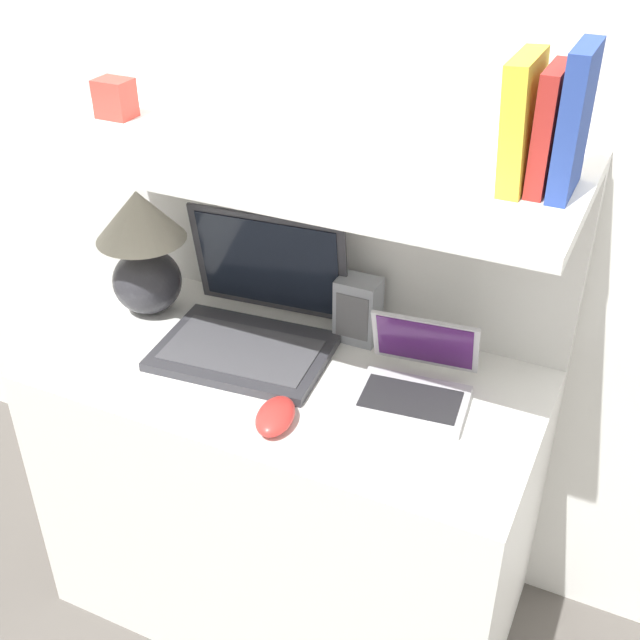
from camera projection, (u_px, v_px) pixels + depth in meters
wall_back at (350, 95)px, 1.65m from camera, size 6.00×0.05×2.40m
desk at (288, 496)px, 1.85m from camera, size 1.06×0.51×0.70m
back_riser at (338, 356)px, 1.95m from camera, size 1.06×0.04×1.15m
shelf at (295, 154)px, 1.47m from camera, size 1.06×0.46×0.03m
table_lamp at (143, 246)px, 1.79m from camera, size 0.20×0.20×0.30m
laptop_large at (252, 321)px, 1.73m from camera, size 0.39×0.34×0.27m
laptop_small at (416, 382)px, 1.58m from camera, size 0.24×0.23×0.15m
computer_mouse at (275, 416)px, 1.52m from camera, size 0.09×0.13×0.04m
router_box at (358, 310)px, 1.74m from camera, size 0.09×0.07×0.15m
book_blue at (575, 122)px, 1.23m from camera, size 0.03×0.14×0.23m
book_red at (549, 129)px, 1.25m from camera, size 0.03×0.12×0.20m
book_yellow at (522, 122)px, 1.26m from camera, size 0.05×0.15×0.21m
shelf_gadget at (115, 98)px, 1.59m from camera, size 0.07×0.06×0.08m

